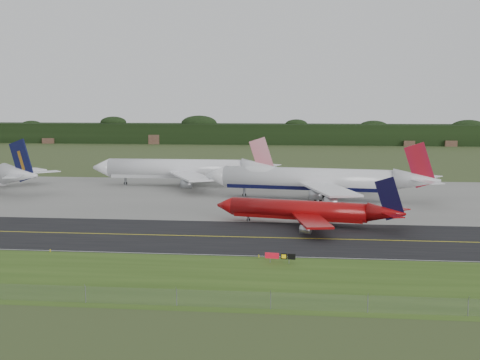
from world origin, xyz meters
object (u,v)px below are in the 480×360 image
object	(u,v)px
jet_star_tail	(185,169)
taxiway_sign	(280,256)
jet_red_737	(308,211)
jet_ba_747	(315,179)

from	to	relation	value
jet_star_tail	taxiway_sign	distance (m)	101.10
jet_red_737	taxiway_sign	xyz separation A→B (m)	(-4.13, -33.74, -1.87)
jet_ba_747	taxiway_sign	bearing A→B (deg)	-94.33
jet_red_737	jet_ba_747	bearing A→B (deg)	88.09
jet_red_737	jet_star_tail	size ratio (longest dim) A/B	0.70
jet_ba_747	taxiway_sign	world-z (taller)	jet_ba_747
jet_red_737	jet_star_tail	bearing A→B (deg)	122.06
jet_red_737	jet_star_tail	xyz separation A→B (m)	(-38.39, 61.29, 2.03)
jet_ba_747	jet_red_737	world-z (taller)	jet_ba_747
jet_red_737	taxiway_sign	distance (m)	34.05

